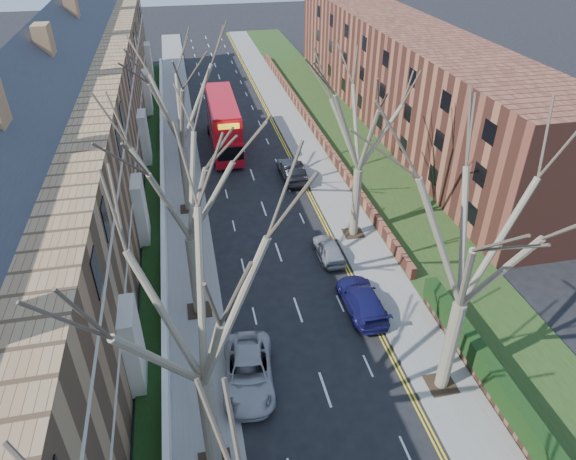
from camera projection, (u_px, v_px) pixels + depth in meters
pavement_left at (181, 152)px, 48.96m from camera, size 3.00×102.00×0.12m
pavement_right at (303, 142)px, 51.05m from camera, size 3.00×102.00×0.12m
terrace_left at (72, 137)px, 38.08m from camera, size 9.70×78.00×13.60m
flats_right at (401, 74)px, 53.65m from camera, size 13.97×54.00×10.00m
front_wall_left at (163, 188)px, 41.80m from camera, size 0.30×78.00×1.00m
grass_verge_right at (346, 137)px, 51.78m from camera, size 6.00×102.00×0.06m
tree_left_mid at (193, 295)px, 16.76m from camera, size 10.50×10.50×14.71m
tree_left_far at (182, 171)px, 25.14m from camera, size 10.15×10.15×14.22m
tree_left_dist at (175, 89)px, 34.81m from camera, size 10.50×10.50×14.71m
tree_right_mid at (479, 225)px, 20.39m from camera, size 10.50×10.50×14.71m
tree_right_far at (363, 112)px, 32.05m from camera, size 10.15×10.15×14.22m
double_decker_bus at (223, 125)px, 48.84m from camera, size 2.97×11.32×4.71m
car_left_far at (249, 372)px, 25.42m from camera, size 3.05×5.55×1.47m
car_right_near at (362, 299)px, 30.01m from camera, size 2.06×5.00×1.45m
car_right_mid at (329, 249)px, 34.44m from camera, size 1.61×3.79×1.28m
car_right_far at (292, 171)px, 44.00m from camera, size 1.83×4.91×1.60m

